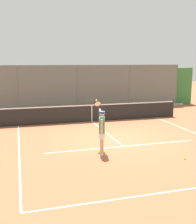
{
  "coord_description": "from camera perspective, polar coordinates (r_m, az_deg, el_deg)",
  "views": [
    {
      "loc": [
        3.97,
        11.09,
        3.36
      ],
      "look_at": [
        0.44,
        -1.13,
        1.05
      ],
      "focal_mm": 44.78,
      "sensor_mm": 36.0,
      "label": 1
    }
  ],
  "objects": [
    {
      "name": "court_line_markings",
      "position": [
        11.03,
        5.84,
        -7.48
      ],
      "size": [
        8.12,
        9.01,
        0.01
      ],
      "color": "white",
      "rests_on": "ground"
    },
    {
      "name": "tennis_ball_by_sideline",
      "position": [
        10.31,
        17.32,
        -9.03
      ],
      "size": [
        0.07,
        0.07,
        0.07
      ],
      "primitive_type": "sphere",
      "color": "#D6E042",
      "rests_on": "ground"
    },
    {
      "name": "tennis_net",
      "position": [
        15.79,
        -1.28,
        -0.17
      ],
      "size": [
        10.43,
        0.09,
        1.07
      ],
      "color": "#2D2D2D",
      "rests_on": "ground"
    },
    {
      "name": "tennis_player",
      "position": [
        10.19,
        0.77,
        -3.52
      ],
      "size": [
        0.4,
        1.37,
        1.89
      ],
      "rotation": [
        0.0,
        0.0,
        -1.89
      ],
      "color": "silver",
      "rests_on": "ground"
    },
    {
      "name": "ground_plane",
      "position": [
        12.25,
        3.46,
        -5.65
      ],
      "size": [
        60.0,
        60.0,
        0.0
      ],
      "primitive_type": "plane",
      "color": "#A8603D"
    },
    {
      "name": "fence_backdrop",
      "position": [
        20.24,
        -4.74,
        4.76
      ],
      "size": [
        18.82,
        1.37,
        3.12
      ],
      "color": "slate",
      "rests_on": "ground"
    }
  ]
}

